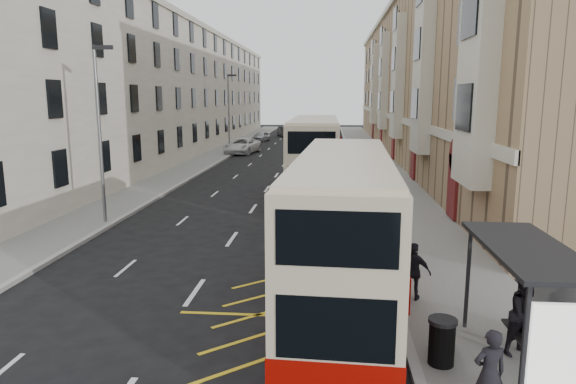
# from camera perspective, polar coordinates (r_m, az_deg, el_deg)

# --- Properties ---
(ground) EXTENTS (200.00, 200.00, 0.00)m
(ground) POSITION_cam_1_polar(r_m,az_deg,el_deg) (12.82, -15.14, -17.28)
(ground) COLOR black
(ground) RESTS_ON ground
(pavement_right) EXTENTS (4.00, 120.00, 0.15)m
(pavement_right) POSITION_cam_1_polar(r_m,az_deg,el_deg) (41.22, 10.15, 2.24)
(pavement_right) COLOR slate
(pavement_right) RESTS_ON ground
(pavement_left) EXTENTS (3.00, 120.00, 0.15)m
(pavement_left) POSITION_cam_1_polar(r_m,az_deg,el_deg) (42.64, -11.08, 2.48)
(pavement_left) COLOR slate
(pavement_left) RESTS_ON ground
(kerb_right) EXTENTS (0.25, 120.00, 0.15)m
(kerb_right) POSITION_cam_1_polar(r_m,az_deg,el_deg) (41.08, 7.37, 2.29)
(kerb_right) COLOR #999994
(kerb_right) RESTS_ON ground
(kerb_left) EXTENTS (0.25, 120.00, 0.15)m
(kerb_left) POSITION_cam_1_polar(r_m,az_deg,el_deg) (42.26, -9.12, 2.47)
(kerb_left) COLOR #999994
(kerb_left) RESTS_ON ground
(road_markings) EXTENTS (10.00, 110.00, 0.01)m
(road_markings) POSITION_cam_1_polar(r_m,az_deg,el_deg) (56.08, 0.54, 4.49)
(road_markings) COLOR silver
(road_markings) RESTS_ON ground
(terrace_right) EXTENTS (10.75, 79.00, 15.25)m
(terrace_right) POSITION_cam_1_polar(r_m,az_deg,el_deg) (57.05, 15.99, 11.76)
(terrace_right) COLOR #947656
(terrace_right) RESTS_ON ground
(terrace_left) EXTENTS (9.18, 79.00, 13.25)m
(terrace_left) POSITION_cam_1_polar(r_m,az_deg,el_deg) (58.79, -12.82, 10.87)
(terrace_left) COLOR silver
(terrace_left) RESTS_ON ground
(bus_shelter) EXTENTS (1.65, 4.25, 2.70)m
(bus_shelter) POSITION_cam_1_polar(r_m,az_deg,el_deg) (11.70, 26.14, -9.37)
(bus_shelter) COLOR black
(bus_shelter) RESTS_ON pavement_right
(guard_railing) EXTENTS (0.06, 6.56, 1.01)m
(guard_railing) POSITION_cam_1_polar(r_m,az_deg,el_deg) (17.27, 11.80, -6.69)
(guard_railing) COLOR #B00601
(guard_railing) RESTS_ON pavement_right
(street_lamp_near) EXTENTS (0.93, 0.18, 8.00)m
(street_lamp_near) POSITION_cam_1_polar(r_m,az_deg,el_deg) (24.94, -20.16, 6.98)
(street_lamp_near) COLOR slate
(street_lamp_near) RESTS_ON pavement_left
(street_lamp_far) EXTENTS (0.93, 0.18, 8.00)m
(street_lamp_far) POSITION_cam_1_polar(r_m,az_deg,el_deg) (53.66, -6.56, 9.11)
(street_lamp_far) COLOR slate
(street_lamp_far) RESTS_ON pavement_left
(double_decker_front) EXTENTS (3.01, 11.06, 4.37)m
(double_decker_front) POSITION_cam_1_polar(r_m,az_deg,el_deg) (14.39, 6.12, -4.34)
(double_decker_front) COLOR beige
(double_decker_front) RESTS_ON ground
(double_decker_rear) EXTENTS (2.77, 11.75, 4.68)m
(double_decker_rear) POSITION_cam_1_polar(r_m,az_deg,el_deg) (30.29, 2.95, 3.84)
(double_decker_rear) COLOR beige
(double_decker_rear) RESTS_ON ground
(litter_bin) EXTENTS (0.63, 0.63, 1.04)m
(litter_bin) POSITION_cam_1_polar(r_m,az_deg,el_deg) (12.07, 16.72, -15.54)
(litter_bin) COLOR black
(litter_bin) RESTS_ON pavement_right
(pedestrian_near) EXTENTS (0.69, 0.53, 1.70)m
(pedestrian_near) POSITION_cam_1_polar(r_m,az_deg,el_deg) (10.44, 21.47, -18.28)
(pedestrian_near) COLOR black
(pedestrian_near) RESTS_ON pavement_right
(pedestrian_mid) EXTENTS (1.15, 1.05, 1.90)m
(pedestrian_mid) POSITION_cam_1_polar(r_m,az_deg,el_deg) (12.95, 24.94, -12.27)
(pedestrian_mid) COLOR black
(pedestrian_mid) RESTS_ON pavement_right
(pedestrian_far) EXTENTS (1.07, 0.77, 1.68)m
(pedestrian_far) POSITION_cam_1_polar(r_m,az_deg,el_deg) (15.26, 13.79, -8.58)
(pedestrian_far) COLOR black
(pedestrian_far) RESTS_ON pavement_right
(white_van) EXTENTS (3.63, 6.19, 1.62)m
(white_van) POSITION_cam_1_polar(r_m,az_deg,el_deg) (54.58, -5.10, 5.13)
(white_van) COLOR white
(white_van) RESTS_ON ground
(car_silver) EXTENTS (2.44, 4.21, 1.35)m
(car_silver) POSITION_cam_1_polar(r_m,az_deg,el_deg) (69.15, -3.01, 6.18)
(car_silver) COLOR #A2A5AA
(car_silver) RESTS_ON ground
(car_dark) EXTENTS (2.92, 4.84, 1.51)m
(car_dark) POSITION_cam_1_polar(r_m,az_deg,el_deg) (77.75, -0.36, 6.73)
(car_dark) COLOR black
(car_dark) RESTS_ON ground
(car_red) EXTENTS (3.63, 5.40, 1.45)m
(car_red) POSITION_cam_1_polar(r_m,az_deg,el_deg) (68.09, 4.64, 6.14)
(car_red) COLOR #9D0A04
(car_red) RESTS_ON ground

